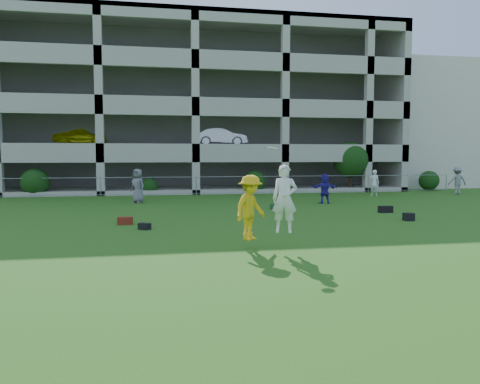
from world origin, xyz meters
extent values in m
plane|color=#235114|center=(0.00, 0.00, 0.00)|extent=(100.00, 100.00, 0.00)
cube|color=beige|center=(23.00, 28.00, 5.00)|extent=(16.00, 14.00, 10.00)
imported|color=slate|center=(-3.56, 14.25, 0.91)|extent=(1.06, 1.02, 1.83)
imported|color=#2F219B|center=(6.22, 12.19, 0.79)|extent=(1.47, 0.50, 1.57)
imported|color=silver|center=(10.85, 15.85, 0.83)|extent=(0.72, 0.62, 1.66)
imported|color=gray|center=(16.92, 16.25, 0.91)|extent=(1.26, 0.85, 1.81)
cube|color=#56120E|center=(-3.76, 6.24, 0.14)|extent=(0.56, 0.31, 0.28)
cube|color=black|center=(-3.03, 4.91, 0.11)|extent=(0.47, 0.45, 0.22)
cube|color=black|center=(7.08, 5.30, 0.15)|extent=(0.35, 0.35, 0.30)
cube|color=black|center=(7.44, 7.85, 0.15)|extent=(0.62, 0.34, 0.30)
cube|color=#153B19|center=(2.96, 10.06, 0.12)|extent=(0.55, 0.39, 0.25)
imported|color=gold|center=(-0.11, 1.06, 1.12)|extent=(1.30, 1.26, 1.78)
imported|color=silver|center=(0.71, 0.55, 1.40)|extent=(0.75, 0.60, 1.79)
cylinder|color=white|center=(0.50, 1.04, 2.74)|extent=(0.27, 0.27, 0.08)
cube|color=#9E998C|center=(0.00, 32.75, 6.00)|extent=(30.00, 0.50, 12.00)
cube|color=#9E998C|center=(14.75, 26.00, 6.00)|extent=(0.50, 14.00, 12.00)
cube|color=#9E998C|center=(0.00, 26.00, 11.85)|extent=(30.00, 14.00, 0.30)
cube|color=#9E998C|center=(0.00, 26.00, 0.15)|extent=(30.00, 14.00, 0.30)
cube|color=#9E998C|center=(0.00, 26.00, 3.15)|extent=(30.00, 14.00, 0.30)
cube|color=#9E998C|center=(0.00, 26.00, 6.15)|extent=(30.00, 14.00, 0.30)
cube|color=#9E998C|center=(0.00, 26.00, 9.15)|extent=(30.00, 14.00, 0.30)
cube|color=#9E998C|center=(0.00, 19.15, 2.55)|extent=(30.00, 0.30, 0.90)
cube|color=#9E998C|center=(0.00, 19.15, 5.55)|extent=(30.00, 0.30, 0.90)
cube|color=#9E998C|center=(0.00, 19.15, 8.55)|extent=(30.00, 0.30, 0.90)
cube|color=#9E998C|center=(0.00, 19.15, 11.55)|extent=(30.00, 0.30, 0.90)
cube|color=#9E998C|center=(-6.00, 19.25, 6.00)|extent=(0.50, 0.50, 12.00)
cube|color=#9E998C|center=(0.00, 19.25, 6.00)|extent=(0.50, 0.50, 12.00)
cube|color=#9E998C|center=(6.00, 19.25, 6.00)|extent=(0.50, 0.50, 12.00)
cube|color=#9E998C|center=(12.00, 19.25, 6.00)|extent=(0.50, 0.50, 12.00)
cube|color=#605E59|center=(0.00, 28.00, 6.00)|extent=(29.00, 9.00, 11.60)
imported|color=#EAEC0C|center=(-7.83, 24.00, 3.96)|extent=(3.99, 1.89, 1.32)
imported|color=silver|center=(2.34, 24.00, 3.96)|extent=(4.03, 1.48, 1.32)
cylinder|color=gray|center=(-6.00, 19.00, 0.60)|extent=(0.06, 0.06, 1.20)
cylinder|color=gray|center=(0.00, 19.00, 0.60)|extent=(0.06, 0.06, 1.20)
cylinder|color=gray|center=(6.00, 19.00, 0.60)|extent=(0.06, 0.06, 1.20)
cylinder|color=gray|center=(12.00, 19.00, 0.60)|extent=(0.06, 0.06, 1.20)
cylinder|color=gray|center=(18.00, 19.00, 0.60)|extent=(0.06, 0.06, 1.20)
cylinder|color=gray|center=(0.00, 19.00, 1.15)|extent=(36.00, 0.04, 0.04)
cylinder|color=gray|center=(0.00, 19.00, 0.08)|extent=(36.00, 0.04, 0.04)
sphere|color=#163D11|center=(-10.00, 19.60, 0.88)|extent=(1.76, 1.76, 1.76)
sphere|color=#163D11|center=(-3.00, 19.60, 0.55)|extent=(1.10, 1.10, 1.10)
sphere|color=#163D11|center=(4.00, 19.60, 0.77)|extent=(1.54, 1.54, 1.54)
cylinder|color=#382314|center=(11.00, 19.80, 0.98)|extent=(0.16, 0.16, 1.96)
sphere|color=#163D11|center=(11.00, 19.80, 2.24)|extent=(2.52, 2.52, 2.52)
sphere|color=#163D11|center=(17.00, 19.60, 0.72)|extent=(1.43, 1.43, 1.43)
camera|label=1|loc=(-2.67, -11.33, 2.54)|focal=35.00mm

